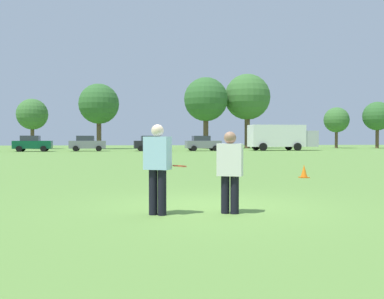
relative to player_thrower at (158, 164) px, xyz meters
name	(u,v)px	position (x,y,z in m)	size (l,w,h in m)	color
ground_plane	(212,207)	(1.19, 0.86, -0.96)	(185.85, 185.85, 0.00)	#608C3D
player_thrower	(158,164)	(0.00, 0.00, 0.00)	(0.54, 0.46, 1.69)	black
player_defender	(230,168)	(1.38, -0.03, -0.08)	(0.54, 0.43, 1.56)	black
frisbee	(180,166)	(0.42, 0.03, -0.05)	(0.27, 0.27, 0.07)	#E54C33
traffic_cone	(304,171)	(5.82, 7.19, -0.73)	(0.32, 0.32, 0.48)	#D8590C
parked_car_mid_left	(32,143)	(-11.60, 44.10, -0.03)	(4.27, 2.35, 1.82)	#0C4C2D
parked_car_center	(87,143)	(-5.52, 44.71, -0.03)	(4.27, 2.35, 1.82)	slate
parked_car_mid_right	(151,143)	(1.98, 44.74, -0.03)	(4.27, 2.35, 1.82)	black
parked_car_near_right	(203,143)	(8.17, 44.15, -0.03)	(4.27, 2.35, 1.82)	slate
box_truck	(281,136)	(18.18, 44.54, 0.80)	(8.59, 3.23, 3.18)	white
bystander_sideline_watcher	(169,144)	(3.66, 39.40, -0.08)	(0.49, 0.43, 1.55)	#1E234C
tree_west_maple	(32,114)	(-14.52, 58.01, 4.04)	(4.47, 4.47, 7.26)	brown
tree_center_elm	(99,104)	(-4.96, 56.44, 5.51)	(5.79, 5.79, 9.41)	brown
tree_east_birch	(206,100)	(10.76, 56.82, 6.39)	(6.57, 6.57, 10.68)	brown
tree_east_oak	(247,97)	(17.49, 58.09, 6.95)	(7.08, 7.08, 11.50)	brown
tree_far_east_pine	(336,120)	(31.79, 57.35, 3.48)	(3.97, 3.97, 6.45)	brown
tree_far_west_pine	(377,116)	(37.39, 55.12, 4.00)	(4.44, 4.44, 7.21)	brown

